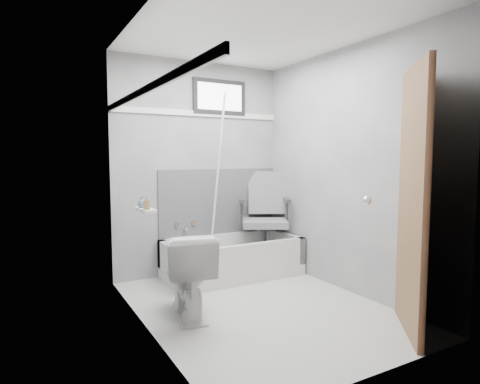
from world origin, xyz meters
TOP-DOWN VIEW (x-y plane):
  - floor at (0.00, 0.00)m, footprint 2.60×2.60m
  - ceiling at (0.00, 0.00)m, footprint 2.60×2.60m
  - wall_back at (0.00, 1.30)m, footprint 2.00×0.02m
  - wall_front at (0.00, -1.30)m, footprint 2.00×0.02m
  - wall_left at (-1.00, 0.00)m, footprint 0.02×2.60m
  - wall_right at (1.00, 0.00)m, footprint 0.02×2.60m
  - bathtub at (0.23, 0.93)m, footprint 1.50×0.70m
  - office_chair at (0.68, 0.98)m, footprint 0.81×0.81m
  - toilet at (-0.62, 0.14)m, footprint 0.55×0.79m
  - door at (0.98, -1.28)m, footprint 0.78×0.78m
  - window at (0.25, 1.29)m, footprint 0.66×0.04m
  - backerboard at (0.25, 1.29)m, footprint 1.50×0.02m
  - trim_back at (0.00, 1.29)m, footprint 2.00×0.02m
  - trim_left at (-0.99, 0.00)m, footprint 0.02×2.60m
  - pole at (0.10, 1.06)m, footprint 0.02×0.43m
  - shelf at (-0.93, 0.27)m, footprint 0.10×0.32m
  - soap_bottle_a at (-0.94, 0.19)m, footprint 0.07×0.07m
  - soap_bottle_b at (-0.94, 0.33)m, footprint 0.10×0.10m
  - faucet at (-0.20, 1.27)m, footprint 0.26×0.10m

SIDE VIEW (x-z plane):
  - floor at x=0.00m, z-range 0.00..0.00m
  - bathtub at x=0.23m, z-range 0.00..0.42m
  - toilet at x=-0.62m, z-range 0.00..0.70m
  - faucet at x=-0.20m, z-range 0.47..0.63m
  - office_chair at x=0.68m, z-range 0.12..1.16m
  - backerboard at x=0.25m, z-range 0.41..1.19m
  - shelf at x=-0.93m, z-range 0.89..0.91m
  - soap_bottle_b at x=-0.94m, z-range 0.91..1.01m
  - soap_bottle_a at x=-0.94m, z-range 0.91..1.02m
  - door at x=0.98m, z-range 0.00..2.00m
  - pole at x=0.10m, z-range 0.09..2.01m
  - wall_back at x=0.00m, z-range 0.00..2.40m
  - wall_front at x=0.00m, z-range 0.00..2.40m
  - wall_left at x=-1.00m, z-range 0.00..2.40m
  - wall_right at x=1.00m, z-range 0.00..2.40m
  - trim_back at x=0.00m, z-range 1.79..1.85m
  - trim_left at x=-0.99m, z-range 1.79..1.85m
  - window at x=0.25m, z-range 1.82..2.22m
  - ceiling at x=0.00m, z-range 2.40..2.40m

